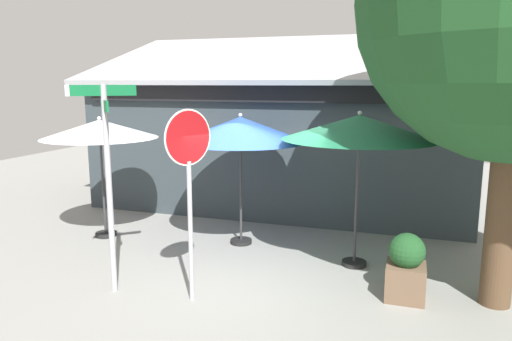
% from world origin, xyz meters
% --- Properties ---
extents(ground_plane, '(28.00, 28.00, 0.10)m').
position_xyz_m(ground_plane, '(0.00, 0.00, -0.05)').
color(ground_plane, gray).
extents(cafe_building, '(9.86, 4.63, 4.63)m').
position_xyz_m(cafe_building, '(-0.72, 5.05, 1.79)').
color(cafe_building, '#333D42').
rests_on(cafe_building, ground).
extents(street_sign_post, '(0.78, 0.74, 3.23)m').
position_xyz_m(street_sign_post, '(-1.79, -1.23, 1.99)').
color(street_sign_post, '#A8AAB2').
rests_on(street_sign_post, ground).
extents(stop_sign, '(0.38, 0.74, 2.88)m').
position_xyz_m(stop_sign, '(-0.47, -1.15, 2.03)').
color(stop_sign, '#A8AAB2').
rests_on(stop_sign, ground).
extents(patio_umbrella_ivory_left, '(2.38, 2.38, 2.57)m').
position_xyz_m(patio_umbrella_ivory_left, '(-3.57, 1.06, 2.29)').
color(patio_umbrella_ivory_left, black).
rests_on(patio_umbrella_ivory_left, ground).
extents(patio_umbrella_royal_blue_center, '(2.62, 2.62, 2.66)m').
position_xyz_m(patio_umbrella_royal_blue_center, '(-0.65, 1.53, 2.33)').
color(patio_umbrella_royal_blue_center, black).
rests_on(patio_umbrella_royal_blue_center, ground).
extents(patio_umbrella_forest_green_right, '(2.68, 2.68, 2.78)m').
position_xyz_m(patio_umbrella_forest_green_right, '(1.70, 1.02, 2.48)').
color(patio_umbrella_forest_green_right, black).
rests_on(patio_umbrella_forest_green_right, ground).
extents(sidewalk_planter, '(0.58, 0.58, 1.03)m').
position_xyz_m(sidewalk_planter, '(2.60, -0.11, 0.50)').
color(sidewalk_planter, brown).
rests_on(sidewalk_planter, ground).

